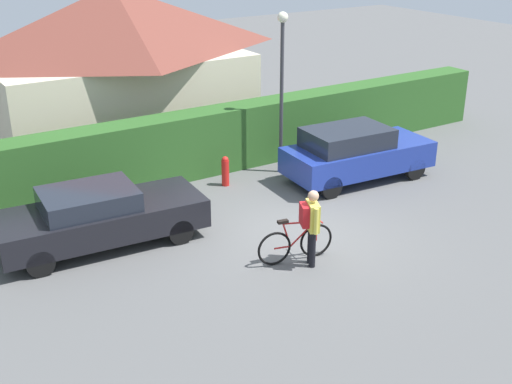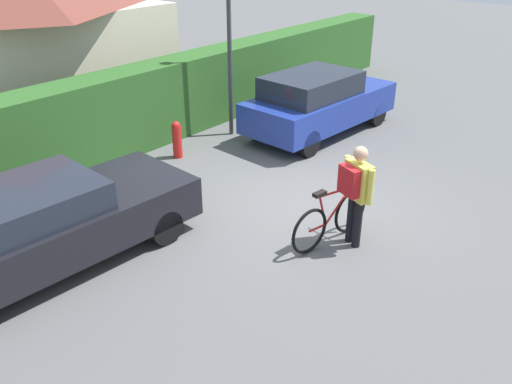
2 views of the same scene
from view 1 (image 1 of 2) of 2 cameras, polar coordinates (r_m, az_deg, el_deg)
The scene contains 9 objects.
ground_plane at distance 14.87m, azimuth 3.65°, elevation -3.54°, with size 60.00×60.00×0.00m, color #575757.
hedge_row at distance 18.08m, azimuth -4.67°, elevation 4.33°, with size 20.07×0.90×1.76m, color #2C5A23.
house_distant at distance 20.98m, azimuth -11.86°, elevation 10.90°, with size 8.07×4.49×4.74m.
parked_car_near at distance 14.41m, azimuth -13.45°, elevation -2.03°, with size 4.48×1.99×1.33m.
parked_car_far at distance 17.73m, azimuth 8.63°, elevation 3.41°, with size 4.13×1.96×1.49m.
bicycle at distance 13.53m, azimuth 3.46°, elevation -4.45°, with size 1.68×0.50×0.97m.
person_rider at distance 13.13m, azimuth 4.79°, elevation -2.51°, with size 0.48×0.62×1.64m.
street_lamp at distance 17.57m, azimuth 2.27°, elevation 10.37°, with size 0.28×0.28×4.37m.
fire_hydrant at distance 17.30m, azimuth -2.68°, elevation 1.87°, with size 0.20×0.20×0.81m.
Camera 1 is at (-7.93, -10.71, 6.60)m, focal length 46.01 mm.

